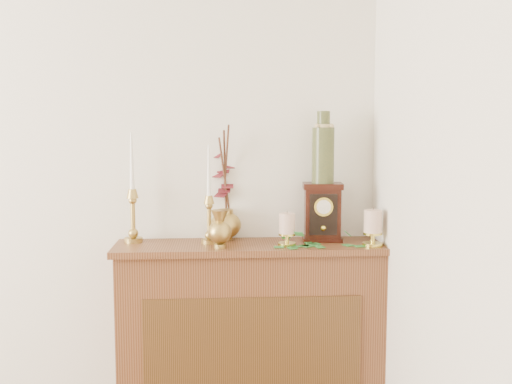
{
  "coord_description": "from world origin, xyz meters",
  "views": [
    {
      "loc": [
        1.25,
        -0.59,
        1.46
      ],
      "look_at": [
        1.42,
        2.05,
        1.17
      ],
      "focal_mm": 42.0,
      "sensor_mm": 36.0,
      "label": 1
    }
  ],
  "objects": [
    {
      "name": "bud_vase",
      "position": [
        1.26,
        2.0,
        1.01
      ],
      "size": [
        0.1,
        0.1,
        0.17
      ],
      "rotation": [
        0.0,
        0.0,
        0.23
      ],
      "color": "tan",
      "rests_on": "console_shelf"
    },
    {
      "name": "ivy_garland",
      "position": [
        1.67,
        2.03,
        0.94
      ],
      "size": [
        0.39,
        0.14,
        0.07
      ],
      "rotation": [
        0.0,
        0.0,
        -0.19
      ],
      "color": "#2B732C",
      "rests_on": "console_shelf"
    },
    {
      "name": "mantel_clock",
      "position": [
        1.74,
        2.15,
        1.06
      ],
      "size": [
        0.19,
        0.14,
        0.27
      ],
      "rotation": [
        0.0,
        0.0,
        -0.08
      ],
      "color": "#37120B",
      "rests_on": "console_shelf"
    },
    {
      "name": "candlestick_left",
      "position": [
        0.86,
        2.16,
        1.1
      ],
      "size": [
        0.08,
        0.08,
        0.51
      ],
      "rotation": [
        0.0,
        0.0,
        -0.13
      ],
      "color": "tan",
      "rests_on": "console_shelf"
    },
    {
      "name": "candlestick_center",
      "position": [
        1.21,
        2.11,
        1.08
      ],
      "size": [
        0.08,
        0.08,
        0.45
      ],
      "rotation": [
        0.0,
        0.0,
        -0.2
      ],
      "color": "tan",
      "rests_on": "console_shelf"
    },
    {
      "name": "ceramic_vase",
      "position": [
        1.74,
        2.15,
        1.35
      ],
      "size": [
        0.1,
        0.1,
        0.33
      ],
      "rotation": [
        0.0,
        0.0,
        -0.08
      ],
      "color": "#193222",
      "rests_on": "mantel_clock"
    },
    {
      "name": "pillar_candle_left",
      "position": [
        1.56,
        2.03,
        1.01
      ],
      "size": [
        0.08,
        0.08,
        0.16
      ],
      "rotation": [
        0.0,
        0.0,
        0.14
      ],
      "color": "gold",
      "rests_on": "console_shelf"
    },
    {
      "name": "ginger_jar",
      "position": [
        1.28,
        2.25,
        1.17
      ],
      "size": [
        0.22,
        0.24,
        0.54
      ],
      "rotation": [
        0.0,
        0.0,
        -0.22
      ],
      "color": "tan",
      "rests_on": "console_shelf"
    },
    {
      "name": "pillar_candle_right",
      "position": [
        1.94,
        2.0,
        1.02
      ],
      "size": [
        0.09,
        0.09,
        0.17
      ],
      "rotation": [
        0.0,
        0.0,
        -0.06
      ],
      "color": "gold",
      "rests_on": "console_shelf"
    },
    {
      "name": "console_shelf",
      "position": [
        1.4,
        2.1,
        0.44
      ],
      "size": [
        1.24,
        0.34,
        0.93
      ],
      "color": "brown",
      "rests_on": "ground"
    }
  ]
}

